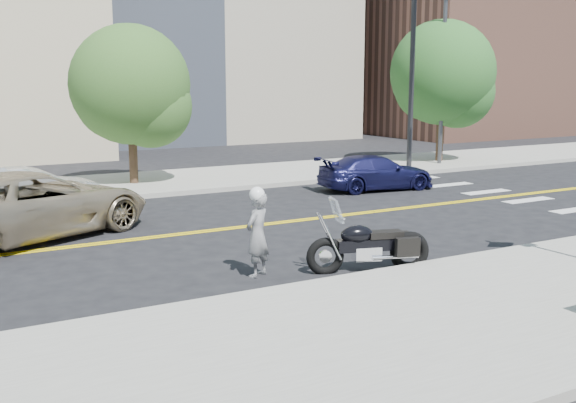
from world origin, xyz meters
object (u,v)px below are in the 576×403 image
(motorcycle, at_px, (370,234))
(parked_car_silver, at_px, (32,191))
(suv, at_px, (32,204))
(motorcyclist, at_px, (257,232))
(parked_car_blue, at_px, (376,173))

(motorcycle, relative_size, parked_car_silver, 0.62)
(motorcycle, height_order, suv, suv)
(motorcyclist, height_order, parked_car_silver, motorcyclist)
(motorcyclist, xyz_separation_m, parked_car_blue, (7.77, 6.92, -0.27))
(parked_car_silver, xyz_separation_m, parked_car_blue, (10.45, -1.19, -0.06))
(motorcyclist, relative_size, motorcycle, 0.72)
(suv, bearing_deg, motorcyclist, -174.05)
(parked_car_silver, bearing_deg, parked_car_blue, -99.07)
(motorcycle, xyz_separation_m, parked_car_blue, (5.77, 7.61, -0.14))
(motorcyclist, height_order, suv, motorcyclist)
(suv, bearing_deg, parked_car_silver, -32.80)
(suv, bearing_deg, parked_car_blue, -105.80)
(parked_car_blue, bearing_deg, suv, 105.85)
(parked_car_silver, relative_size, parked_car_blue, 0.97)
(motorcyclist, bearing_deg, parked_car_silver, -103.52)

